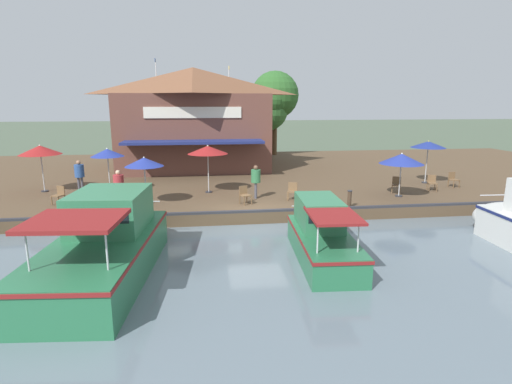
# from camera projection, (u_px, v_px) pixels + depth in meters

# --- Properties ---
(ground_plane) EXTENTS (220.00, 220.00, 0.00)m
(ground_plane) POSITION_uv_depth(u_px,v_px,m) (257.00, 226.00, 17.48)
(ground_plane) COLOR #4C5B47
(quay_deck) EXTENTS (22.00, 56.00, 0.60)m
(quay_deck) POSITION_uv_depth(u_px,v_px,m) (236.00, 175.00, 28.06)
(quay_deck) COLOR brown
(quay_deck) RESTS_ON ground
(quay_edge_fender) EXTENTS (0.20, 50.40, 0.10)m
(quay_edge_fender) POSITION_uv_depth(u_px,v_px,m) (256.00, 211.00, 17.44)
(quay_edge_fender) COLOR #2D2D33
(quay_edge_fender) RESTS_ON quay_deck
(waterfront_restaurant) EXTENTS (9.35, 10.73, 7.72)m
(waterfront_restaurant) POSITION_uv_depth(u_px,v_px,m) (194.00, 118.00, 28.91)
(waterfront_restaurant) COLOR brown
(waterfront_restaurant) RESTS_ON quay_deck
(patio_umbrella_near_quay_edge) EXTENTS (2.13, 2.13, 2.53)m
(patio_umbrella_near_quay_edge) POSITION_uv_depth(u_px,v_px,m) (40.00, 150.00, 21.00)
(patio_umbrella_near_quay_edge) COLOR #B7B7B7
(patio_umbrella_near_quay_edge) RESTS_ON quay_deck
(patio_umbrella_mid_patio_right) EXTENTS (1.98, 1.98, 2.53)m
(patio_umbrella_mid_patio_right) POSITION_uv_depth(u_px,v_px,m) (428.00, 145.00, 23.35)
(patio_umbrella_mid_patio_right) COLOR #B7B7B7
(patio_umbrella_mid_patio_right) RESTS_ON quay_deck
(patio_umbrella_by_entrance) EXTENTS (1.72, 1.72, 2.35)m
(patio_umbrella_by_entrance) POSITION_uv_depth(u_px,v_px,m) (107.00, 153.00, 21.06)
(patio_umbrella_by_entrance) COLOR #B7B7B7
(patio_umbrella_by_entrance) RESTS_ON quay_deck
(patio_umbrella_mid_patio_left) EXTENTS (1.77, 1.77, 2.25)m
(patio_umbrella_mid_patio_left) POSITION_uv_depth(u_px,v_px,m) (144.00, 162.00, 18.41)
(patio_umbrella_mid_patio_left) COLOR #B7B7B7
(patio_umbrella_mid_patio_left) RESTS_ON quay_deck
(patio_umbrella_back_row) EXTENTS (2.18, 2.18, 2.23)m
(patio_umbrella_back_row) POSITION_uv_depth(u_px,v_px,m) (402.00, 159.00, 19.96)
(patio_umbrella_back_row) COLOR #B7B7B7
(patio_umbrella_back_row) RESTS_ON quay_deck
(patio_umbrella_far_corner) EXTENTS (2.11, 2.11, 2.53)m
(patio_umbrella_far_corner) POSITION_uv_depth(u_px,v_px,m) (208.00, 150.00, 20.81)
(patio_umbrella_far_corner) COLOR #B7B7B7
(patio_umbrella_far_corner) RESTS_ON quay_deck
(cafe_chair_under_first_umbrella) EXTENTS (0.55, 0.55, 0.85)m
(cafe_chair_under_first_umbrella) POSITION_uv_depth(u_px,v_px,m) (432.00, 182.00, 21.66)
(cafe_chair_under_first_umbrella) COLOR brown
(cafe_chair_under_first_umbrella) RESTS_ON quay_deck
(cafe_chair_back_row_seat) EXTENTS (0.59, 0.59, 0.85)m
(cafe_chair_back_row_seat) POSITION_uv_depth(u_px,v_px,m) (245.00, 194.00, 18.78)
(cafe_chair_back_row_seat) COLOR brown
(cafe_chair_back_row_seat) RESTS_ON quay_deck
(cafe_chair_far_corner_seat) EXTENTS (0.57, 0.57, 0.85)m
(cafe_chair_far_corner_seat) POSITION_uv_depth(u_px,v_px,m) (292.00, 190.00, 19.60)
(cafe_chair_far_corner_seat) COLOR brown
(cafe_chair_far_corner_seat) RESTS_ON quay_deck
(cafe_chair_beside_entrance) EXTENTS (0.59, 0.59, 0.85)m
(cafe_chair_beside_entrance) POSITION_uv_depth(u_px,v_px,m) (59.00, 194.00, 18.75)
(cafe_chair_beside_entrance) COLOR brown
(cafe_chair_beside_entrance) RESTS_ON quay_deck
(cafe_chair_facing_river) EXTENTS (0.51, 0.51, 0.85)m
(cafe_chair_facing_river) POSITION_uv_depth(u_px,v_px,m) (453.00, 179.00, 22.59)
(cafe_chair_facing_river) COLOR brown
(cafe_chair_facing_river) RESTS_ON quay_deck
(cafe_chair_mid_patio) EXTENTS (0.59, 0.59, 0.85)m
(cafe_chair_mid_patio) POSITION_uv_depth(u_px,v_px,m) (396.00, 184.00, 21.15)
(cafe_chair_mid_patio) COLOR brown
(cafe_chair_mid_patio) RESTS_ON quay_deck
(person_mid_patio) EXTENTS (0.49, 0.49, 1.72)m
(person_mid_patio) POSITION_uv_depth(u_px,v_px,m) (79.00, 172.00, 21.09)
(person_mid_patio) COLOR #4C4C56
(person_mid_patio) RESTS_ON quay_deck
(person_near_entrance) EXTENTS (0.47, 0.47, 1.66)m
(person_near_entrance) POSITION_uv_depth(u_px,v_px,m) (119.00, 183.00, 18.42)
(person_near_entrance) COLOR gold
(person_near_entrance) RESTS_ON quay_deck
(person_at_quay_edge) EXTENTS (0.47, 0.47, 1.67)m
(person_at_quay_edge) POSITION_uv_depth(u_px,v_px,m) (256.00, 178.00, 19.79)
(person_at_quay_edge) COLOR #4C4C56
(person_at_quay_edge) RESTS_ON quay_deck
(motorboat_fourth_along) EXTENTS (5.72, 2.07, 1.94)m
(motorboat_fourth_along) POSITION_uv_depth(u_px,v_px,m) (320.00, 233.00, 13.95)
(motorboat_fourth_along) COLOR #287047
(motorboat_fourth_along) RESTS_ON river_water
(motorboat_second_along) EXTENTS (8.04, 3.37, 2.45)m
(motorboat_second_along) POSITION_uv_depth(u_px,v_px,m) (110.00, 242.00, 12.67)
(motorboat_second_along) COLOR #287047
(motorboat_second_along) RESTS_ON river_water
(mooring_post) EXTENTS (0.22, 0.22, 0.80)m
(mooring_post) POSITION_uv_depth(u_px,v_px,m) (349.00, 199.00, 18.16)
(mooring_post) COLOR #473323
(mooring_post) RESTS_ON quay_deck
(tree_downstream_bank) EXTENTS (4.47, 4.25, 7.50)m
(tree_downstream_bank) POSITION_uv_depth(u_px,v_px,m) (274.00, 97.00, 35.68)
(tree_downstream_bank) COLOR brown
(tree_downstream_bank) RESTS_ON quay_deck
(tree_upstream_bank) EXTENTS (3.92, 3.74, 5.95)m
(tree_upstream_bank) POSITION_uv_depth(u_px,v_px,m) (266.00, 111.00, 35.68)
(tree_upstream_bank) COLOR brown
(tree_upstream_bank) RESTS_ON quay_deck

